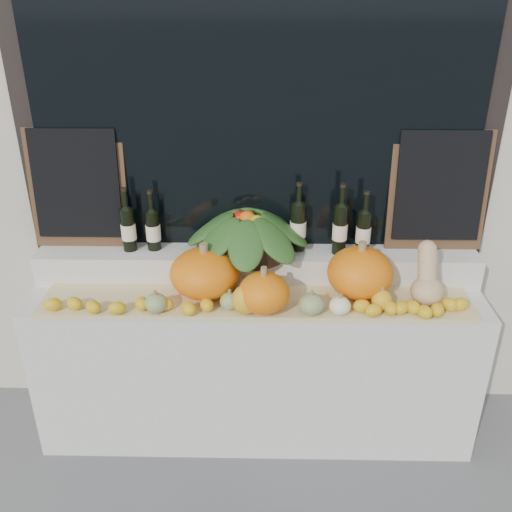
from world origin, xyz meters
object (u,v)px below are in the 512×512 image
at_px(pumpkin_left, 205,273).
at_px(wine_bottle_tall, 298,226).
at_px(pumpkin_right, 360,273).
at_px(butternut_squash, 427,280).
at_px(produce_bowl, 247,232).

height_order(pumpkin_left, wine_bottle_tall, wine_bottle_tall).
bearing_deg(pumpkin_right, butternut_squash, -9.74).
xyz_separation_m(butternut_squash, wine_bottle_tall, (-0.61, 0.30, 0.14)).
bearing_deg(wine_bottle_tall, pumpkin_right, -39.28).
height_order(pumpkin_right, produce_bowl, produce_bowl).
distance_m(pumpkin_left, pumpkin_right, 0.76).
distance_m(produce_bowl, wine_bottle_tall, 0.26).
height_order(produce_bowl, wine_bottle_tall, wine_bottle_tall).
bearing_deg(pumpkin_right, wine_bottle_tall, 140.72).
distance_m(butternut_squash, produce_bowl, 0.92).
bearing_deg(pumpkin_left, produce_bowl, 45.87).
bearing_deg(butternut_squash, produce_bowl, 163.48).
relative_size(pumpkin_right, produce_bowl, 0.48).
height_order(pumpkin_left, butternut_squash, butternut_squash).
bearing_deg(produce_bowl, wine_bottle_tall, 8.19).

